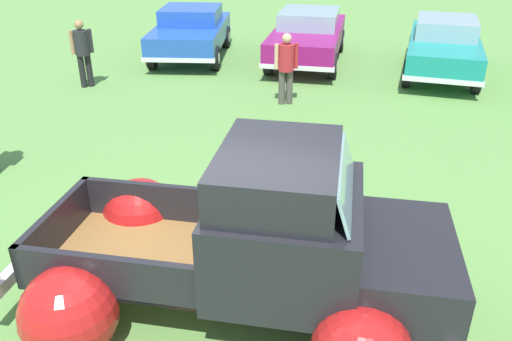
# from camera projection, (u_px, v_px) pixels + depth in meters

# --- Properties ---
(ground_plane) EXTENTS (80.00, 80.00, 0.00)m
(ground_plane) POSITION_uv_depth(u_px,v_px,m) (227.00, 302.00, 5.81)
(ground_plane) COLOR #609347
(vintage_pickup_truck) EXTENTS (4.74, 3.02, 1.96)m
(vintage_pickup_truck) POSITION_uv_depth(u_px,v_px,m) (261.00, 251.00, 5.41)
(vintage_pickup_truck) COLOR black
(vintage_pickup_truck) RESTS_ON ground
(show_car_0) EXTENTS (2.70, 4.44, 1.43)m
(show_car_0) POSITION_uv_depth(u_px,v_px,m) (191.00, 31.00, 15.14)
(show_car_0) COLOR black
(show_car_0) RESTS_ON ground
(show_car_1) EXTENTS (2.09, 4.70, 1.43)m
(show_car_1) POSITION_uv_depth(u_px,v_px,m) (308.00, 34.00, 14.66)
(show_car_1) COLOR black
(show_car_1) RESTS_ON ground
(show_car_2) EXTENTS (2.02, 4.64, 1.43)m
(show_car_2) POSITION_uv_depth(u_px,v_px,m) (444.00, 44.00, 13.60)
(show_car_2) COLOR black
(show_car_2) RESTS_ON ground
(spectator_1) EXTENTS (0.48, 0.48, 1.63)m
(spectator_1) POSITION_uv_depth(u_px,v_px,m) (83.00, 50.00, 12.49)
(spectator_1) COLOR black
(spectator_1) RESTS_ON ground
(spectator_2) EXTENTS (0.53, 0.44, 1.59)m
(spectator_2) POSITION_uv_depth(u_px,v_px,m) (286.00, 65.00, 11.36)
(spectator_2) COLOR #4C4742
(spectator_2) RESTS_ON ground
(lane_cone_1) EXTENTS (0.36, 0.36, 0.63)m
(lane_cone_1) POSITION_uv_depth(u_px,v_px,m) (268.00, 175.00, 7.92)
(lane_cone_1) COLOR black
(lane_cone_1) RESTS_ON ground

